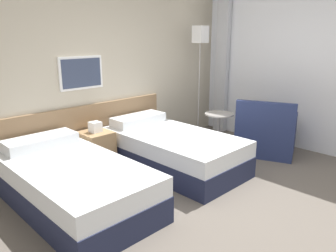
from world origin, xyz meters
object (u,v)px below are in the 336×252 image
nightstand (97,149)px  bed_near_door (73,183)px  side_table (219,125)px  armchair (266,135)px  bed_near_window (172,150)px  floor_lamp (200,47)px

nightstand → bed_near_door: bearing=-136.7°
bed_near_door → side_table: bearing=-1.5°
side_table → armchair: size_ratio=0.59×
bed_near_door → side_table: (2.47, -0.06, 0.17)m
bed_near_door → nightstand: bearing=43.3°
side_table → bed_near_window: bearing=176.2°
bed_near_door → bed_near_window: size_ratio=1.00×
bed_near_door → nightstand: size_ratio=2.96×
floor_lamp → armchair: bearing=-83.4°
bed_near_window → floor_lamp: size_ratio=1.01×
nightstand → floor_lamp: bearing=-2.6°
bed_near_door → armchair: (2.94, -0.62, 0.03)m
nightstand → armchair: armchair is taller
bed_near_door → bed_near_window: 1.51m
bed_near_window → side_table: bearing=-3.8°
bed_near_door → side_table: size_ratio=3.15×
bed_near_door → nightstand: 1.04m
floor_lamp → armchair: floor_lamp is taller
bed_near_window → armchair: 1.56m
nightstand → side_table: size_ratio=1.06×
nightstand → bed_near_window: bearing=-43.3°
side_table → nightstand: bearing=155.7°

